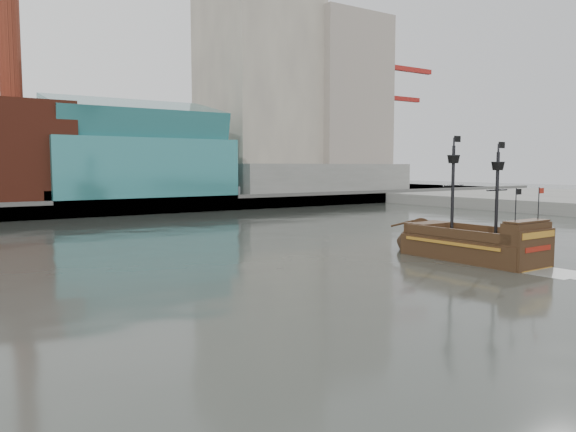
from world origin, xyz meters
TOP-DOWN VIEW (x-y plane):
  - ground at (0.00, 0.00)m, footprint 400.00×400.00m
  - promenade_far at (0.00, 92.00)m, footprint 220.00×60.00m
  - seawall at (0.00, 62.50)m, footprint 220.00×1.00m
  - skyline at (5.21, 84.56)m, footprint 149.00×45.00m
  - crane_a at (78.63, 82.00)m, footprint 22.50×4.00m
  - crane_b at (88.23, 92.00)m, footprint 19.10×4.00m
  - pirate_ship at (15.31, 6.16)m, footprint 4.77×14.41m

SIDE VIEW (x-z plane):
  - ground at x=0.00m, z-range 0.00..0.00m
  - pirate_ship at x=15.31m, z-range -4.39..6.34m
  - promenade_far at x=0.00m, z-range 0.00..2.00m
  - seawall at x=0.00m, z-range 0.00..2.60m
  - crane_b at x=88.23m, z-range 2.45..28.70m
  - crane_a at x=78.63m, z-range 2.99..35.24m
  - skyline at x=5.21m, z-range -6.45..55.55m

